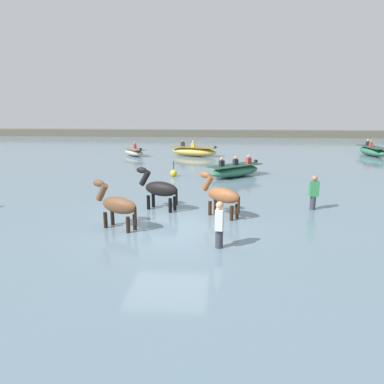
% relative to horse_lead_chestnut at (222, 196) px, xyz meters
% --- Properties ---
extents(ground_plane, '(120.00, 120.00, 0.00)m').
position_rel_horse_lead_chestnut_xyz_m(ground_plane, '(-1.64, -1.33, -1.08)').
color(ground_plane, gray).
extents(water_surface, '(90.00, 90.00, 0.38)m').
position_rel_horse_lead_chestnut_xyz_m(water_surface, '(-1.64, 8.67, -0.89)').
color(water_surface, slate).
rests_on(water_surface, ground).
extents(horse_lead_chestnut, '(1.51, 1.23, 1.82)m').
position_rel_horse_lead_chestnut_xyz_m(horse_lead_chestnut, '(0.00, 0.00, 0.00)').
color(horse_lead_chestnut, brown).
rests_on(horse_lead_chestnut, ground).
extents(horse_trailing_bay, '(1.62, 0.99, 1.81)m').
position_rel_horse_lead_chestnut_xyz_m(horse_trailing_bay, '(-3.11, -1.49, -0.01)').
color(horse_trailing_bay, brown).
rests_on(horse_trailing_bay, ground).
extents(horse_flank_black, '(1.68, 0.95, 1.86)m').
position_rel_horse_lead_chestnut_xyz_m(horse_flank_black, '(-2.21, 0.64, 0.03)').
color(horse_flank_black, black).
rests_on(horse_flank_black, ground).
extents(boat_near_starboard, '(3.13, 2.88, 1.11)m').
position_rel_horse_lead_chestnut_xyz_m(boat_near_starboard, '(0.71, 7.14, -0.37)').
color(boat_near_starboard, '#337556').
rests_on(boat_near_starboard, water_surface).
extents(boat_near_port, '(1.38, 3.60, 1.15)m').
position_rel_horse_lead_chestnut_xyz_m(boat_near_port, '(11.52, 16.60, -0.35)').
color(boat_near_port, '#337556').
rests_on(boat_near_port, water_surface).
extents(boat_far_offshore, '(2.26, 2.49, 1.03)m').
position_rel_horse_lead_chestnut_xyz_m(boat_far_offshore, '(-6.66, 14.96, -0.42)').
color(boat_far_offshore, '#B2AD9E').
rests_on(boat_far_offshore, water_surface).
extents(boat_mid_channel, '(3.77, 2.27, 1.17)m').
position_rel_horse_lead_chestnut_xyz_m(boat_mid_channel, '(-2.10, 15.20, -0.35)').
color(boat_mid_channel, gold).
rests_on(boat_mid_channel, water_surface).
extents(person_wading_mid, '(0.33, 0.22, 1.63)m').
position_rel_horse_lead_chestnut_xyz_m(person_wading_mid, '(3.26, 1.07, -0.21)').
color(person_wading_mid, '#383842').
rests_on(person_wading_mid, ground).
extents(person_spectator_far, '(0.24, 0.34, 1.63)m').
position_rel_horse_lead_chestnut_xyz_m(person_spectator_far, '(-0.06, -2.77, -0.21)').
color(person_spectator_far, '#383842').
rests_on(person_spectator_far, ground).
extents(channel_buoy, '(0.36, 0.36, 0.83)m').
position_rel_horse_lead_chestnut_xyz_m(channel_buoy, '(-2.54, 6.96, -0.51)').
color(channel_buoy, yellow).
rests_on(channel_buoy, water_surface).
extents(far_shoreline, '(80.00, 2.40, 1.27)m').
position_rel_horse_lead_chestnut_xyz_m(far_shoreline, '(-1.64, 33.90, -0.44)').
color(far_shoreline, '#605B4C').
rests_on(far_shoreline, ground).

